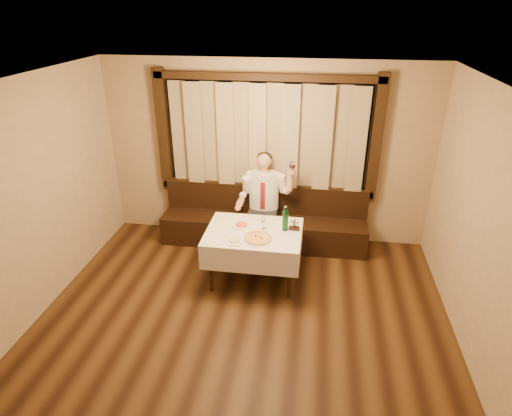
# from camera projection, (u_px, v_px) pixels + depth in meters

# --- Properties ---
(room) EXTENTS (5.01, 6.01, 2.81)m
(room) POSITION_uv_depth(u_px,v_px,m) (244.00, 204.00, 4.71)
(room) COLOR black
(room) RESTS_ON ground
(banquette) EXTENTS (3.20, 0.61, 0.94)m
(banquette) POSITION_uv_depth(u_px,v_px,m) (264.00, 225.00, 6.79)
(banquette) COLOR black
(banquette) RESTS_ON ground
(dining_table) EXTENTS (1.27, 0.97, 0.76)m
(dining_table) POSITION_uv_depth(u_px,v_px,m) (254.00, 238.00, 5.73)
(dining_table) COLOR black
(dining_table) RESTS_ON ground
(pizza) EXTENTS (0.37, 0.37, 0.04)m
(pizza) POSITION_uv_depth(u_px,v_px,m) (258.00, 238.00, 5.48)
(pizza) COLOR white
(pizza) RESTS_ON dining_table
(pasta_red) EXTENTS (0.27, 0.27, 0.09)m
(pasta_red) POSITION_uv_depth(u_px,v_px,m) (241.00, 224.00, 5.79)
(pasta_red) COLOR white
(pasta_red) RESTS_ON dining_table
(pasta_cream) EXTENTS (0.25, 0.25, 0.08)m
(pasta_cream) POSITION_uv_depth(u_px,v_px,m) (235.00, 239.00, 5.42)
(pasta_cream) COLOR white
(pasta_cream) RESTS_ON dining_table
(green_bottle) EXTENTS (0.08, 0.08, 0.35)m
(green_bottle) POSITION_uv_depth(u_px,v_px,m) (285.00, 220.00, 5.64)
(green_bottle) COLOR #114F23
(green_bottle) RESTS_ON dining_table
(table_wine_glass) EXTENTS (0.07, 0.07, 0.19)m
(table_wine_glass) POSITION_uv_depth(u_px,v_px,m) (264.00, 220.00, 5.66)
(table_wine_glass) COLOR white
(table_wine_glass) RESTS_ON dining_table
(cruet_caddy) EXTENTS (0.14, 0.08, 0.15)m
(cruet_caddy) POSITION_uv_depth(u_px,v_px,m) (294.00, 226.00, 5.69)
(cruet_caddy) COLOR black
(cruet_caddy) RESTS_ON dining_table
(seated_man) EXTENTS (0.85, 0.64, 1.51)m
(seated_man) POSITION_uv_depth(u_px,v_px,m) (264.00, 195.00, 6.46)
(seated_man) COLOR black
(seated_man) RESTS_ON ground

